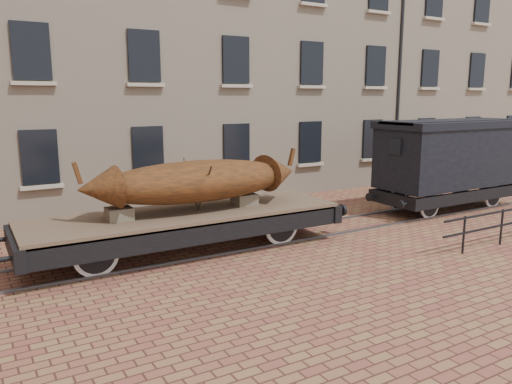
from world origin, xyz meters
TOP-DOWN VIEW (x-y plane):
  - ground at (0.00, 0.00)m, footprint 90.00×90.00m
  - warehouse_cream at (3.00, 9.99)m, footprint 40.00×10.19m
  - rail_track at (0.00, 0.00)m, footprint 30.00×1.52m
  - flatcar_wagon at (-3.18, 0.00)m, footprint 9.26×2.51m
  - iron_boat at (-2.84, 0.00)m, footprint 6.22×1.81m
  - goods_van at (7.02, 0.00)m, footprint 6.28×2.29m

SIDE VIEW (x-z plane):
  - ground at x=0.00m, z-range 0.00..0.00m
  - rail_track at x=0.00m, z-range 0.00..0.06m
  - flatcar_wagon at x=-3.18m, z-range 0.17..1.57m
  - iron_boat at x=-2.84m, z-range 1.13..2.63m
  - goods_van at x=7.02m, z-range 0.41..3.66m
  - warehouse_cream at x=3.00m, z-range 0.00..14.00m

